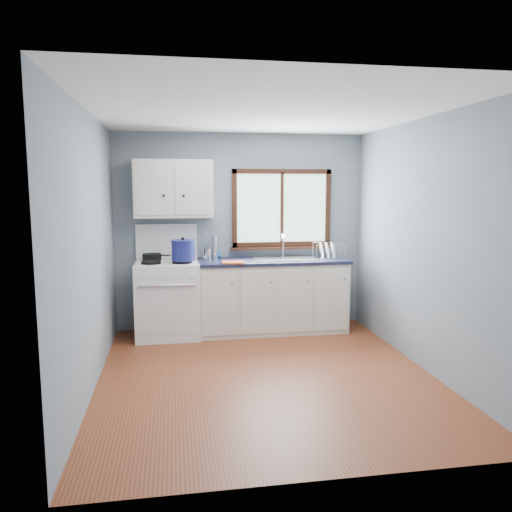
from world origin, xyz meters
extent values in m
cube|color=brown|center=(0.00, 0.00, -0.01)|extent=(3.20, 3.60, 0.02)
cube|color=white|center=(0.00, 0.00, 2.51)|extent=(3.20, 3.60, 0.02)
cube|color=gray|center=(0.00, 1.81, 1.25)|extent=(3.20, 0.02, 2.50)
cube|color=gray|center=(0.00, -1.81, 1.25)|extent=(3.20, 0.02, 2.50)
cube|color=gray|center=(-1.61, 0.00, 1.25)|extent=(0.02, 3.60, 2.50)
cube|color=gray|center=(1.61, 0.00, 1.25)|extent=(0.02, 3.60, 2.50)
cube|color=white|center=(-0.95, 1.47, 0.46)|extent=(0.76, 0.65, 0.92)
cube|color=white|center=(-0.95, 1.77, 1.14)|extent=(0.76, 0.05, 0.44)
cube|color=silver|center=(-0.95, 1.47, 0.93)|extent=(0.72, 0.59, 0.01)
cylinder|color=black|center=(-1.13, 1.32, 0.95)|extent=(0.23, 0.23, 0.03)
cylinder|color=black|center=(-0.77, 1.32, 0.95)|extent=(0.23, 0.23, 0.03)
cylinder|color=black|center=(-1.13, 1.61, 0.95)|extent=(0.23, 0.23, 0.03)
cylinder|color=black|center=(-0.77, 1.61, 0.95)|extent=(0.23, 0.23, 0.03)
cylinder|color=silver|center=(-0.95, 1.12, 0.70)|extent=(0.66, 0.02, 0.02)
cube|color=silver|center=(-0.95, 1.14, 0.40)|extent=(0.66, 0.01, 0.55)
cube|color=silver|center=(0.36, 1.49, 0.44)|extent=(1.85, 0.60, 0.88)
cube|color=black|center=(0.36, 1.51, 0.04)|extent=(1.85, 0.54, 0.08)
cube|color=black|center=(0.36, 1.49, 0.90)|extent=(1.89, 0.64, 0.04)
cube|color=silver|center=(0.54, 1.49, 0.92)|extent=(0.84, 0.46, 0.01)
cube|color=silver|center=(0.34, 1.49, 0.85)|extent=(0.36, 0.40, 0.14)
cube|color=silver|center=(0.74, 1.49, 0.85)|extent=(0.36, 0.40, 0.14)
cylinder|color=silver|center=(0.54, 1.69, 1.06)|extent=(0.02, 0.02, 0.28)
cylinder|color=silver|center=(0.54, 1.62, 1.19)|extent=(0.02, 0.16, 0.02)
sphere|color=silver|center=(0.54, 1.69, 1.20)|extent=(0.04, 0.04, 0.04)
cube|color=#9EC6A8|center=(0.54, 1.79, 1.55)|extent=(1.22, 0.01, 0.92)
cube|color=#32190E|center=(0.54, 1.77, 2.02)|extent=(1.30, 0.05, 0.06)
cube|color=#32190E|center=(0.54, 1.77, 1.08)|extent=(1.30, 0.05, 0.06)
cube|color=#32190E|center=(-0.08, 1.77, 1.55)|extent=(0.06, 0.05, 1.00)
cube|color=#32190E|center=(1.16, 1.77, 1.55)|extent=(0.06, 0.05, 1.00)
cube|color=#32190E|center=(0.54, 1.77, 1.55)|extent=(0.03, 0.05, 0.92)
cube|color=#32190E|center=(0.54, 1.74, 1.03)|extent=(1.36, 0.10, 0.03)
cube|color=silver|center=(-0.85, 1.63, 1.80)|extent=(0.95, 0.32, 0.70)
cube|color=silver|center=(-1.09, 1.46, 1.80)|extent=(0.44, 0.01, 0.62)
cube|color=silver|center=(-0.61, 1.46, 1.80)|extent=(0.44, 0.01, 0.62)
sphere|color=black|center=(-0.97, 1.45, 1.72)|extent=(0.03, 0.03, 0.03)
sphere|color=black|center=(-0.73, 1.45, 1.72)|extent=(0.03, 0.03, 0.03)
cylinder|color=black|center=(-1.13, 1.63, 0.98)|extent=(0.24, 0.24, 0.05)
cube|color=black|center=(-0.97, 1.63, 0.98)|extent=(0.13, 0.03, 0.01)
cylinder|color=navy|center=(-0.75, 1.31, 1.08)|extent=(0.33, 0.33, 0.23)
cylinder|color=navy|center=(-0.75, 1.31, 1.20)|extent=(0.34, 0.34, 0.02)
sphere|color=black|center=(-0.75, 1.31, 1.22)|extent=(0.05, 0.05, 0.04)
cylinder|color=silver|center=(-0.45, 1.65, 0.99)|extent=(0.14, 0.14, 0.13)
cylinder|color=silver|center=(-0.43, 1.65, 1.13)|extent=(0.01, 0.01, 0.20)
cylinder|color=silver|center=(-0.46, 1.67, 1.14)|extent=(0.01, 0.01, 0.23)
cylinder|color=silver|center=(-0.46, 1.63, 1.12)|extent=(0.01, 0.01, 0.18)
cylinder|color=silver|center=(-0.35, 1.67, 1.07)|extent=(0.09, 0.09, 0.30)
imported|color=blue|center=(-0.32, 1.72, 1.03)|extent=(0.11, 0.11, 0.23)
cube|color=orange|center=(-0.16, 1.26, 0.93)|extent=(0.29, 0.23, 0.02)
cube|color=silver|center=(1.10, 1.53, 0.93)|extent=(0.41, 0.33, 0.01)
cylinder|color=silver|center=(0.91, 1.41, 1.01)|extent=(0.01, 0.01, 0.18)
cylinder|color=silver|center=(1.27, 1.37, 1.01)|extent=(0.01, 0.01, 0.18)
cylinder|color=silver|center=(0.93, 1.68, 1.01)|extent=(0.01, 0.01, 0.18)
cylinder|color=silver|center=(1.30, 1.65, 1.01)|extent=(0.01, 0.01, 0.18)
cylinder|color=silver|center=(1.09, 1.39, 1.10)|extent=(0.36, 0.04, 0.01)
cylinder|color=silver|center=(1.12, 1.66, 1.10)|extent=(0.36, 0.04, 0.01)
cylinder|color=white|center=(1.01, 1.54, 1.02)|extent=(0.07, 0.21, 0.20)
cylinder|color=white|center=(1.08, 1.53, 1.02)|extent=(0.07, 0.21, 0.20)
cylinder|color=white|center=(1.16, 1.52, 1.02)|extent=(0.07, 0.21, 0.20)
camera|label=1|loc=(-0.86, -4.59, 1.81)|focal=35.00mm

